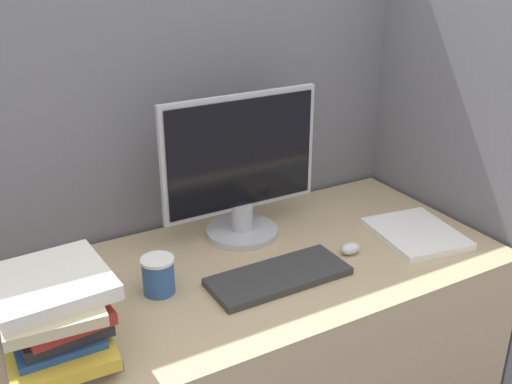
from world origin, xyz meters
The scene contains 9 objects.
cubicle_panel_rear centered at (0.00, 0.71, 0.86)m, with size 1.80×0.04×1.72m.
cubicle_panel_right centered at (0.74, 0.37, 0.86)m, with size 0.04×0.74×1.72m.
desk centered at (0.00, 0.34, 0.39)m, with size 1.40×0.68×0.78m.
monitor centered at (0.06, 0.51, 0.98)m, with size 0.49×0.22×0.43m.
keyboard centered at (0.03, 0.24, 0.79)m, with size 0.37×0.15×0.02m.
mouse centered at (0.27, 0.26, 0.79)m, with size 0.06×0.04×0.03m.
coffee_cup centered at (-0.27, 0.34, 0.82)m, with size 0.08×0.08×0.10m.
book_stack centered at (-0.54, 0.23, 0.87)m, with size 0.25×0.31×0.19m.
paper_pile centered at (0.51, 0.24, 0.79)m, with size 0.26×0.30×0.02m.
Camera 1 is at (-0.69, -0.90, 1.61)m, focal length 42.00 mm.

